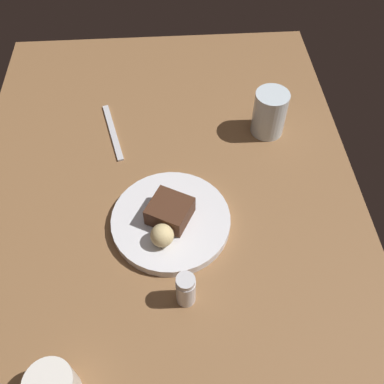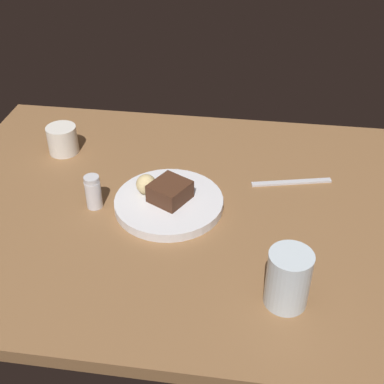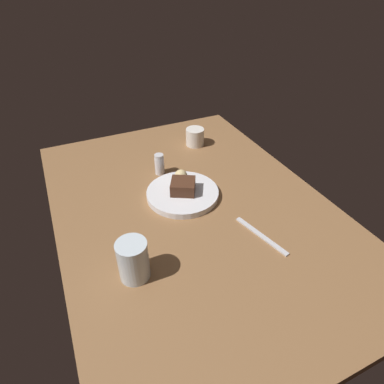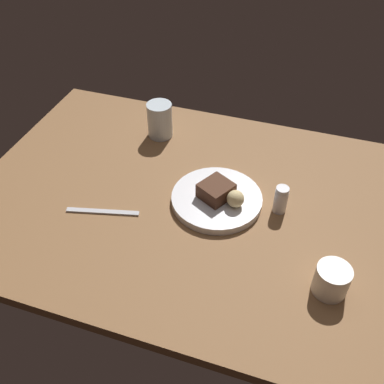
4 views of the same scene
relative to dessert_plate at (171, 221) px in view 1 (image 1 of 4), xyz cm
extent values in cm
cube|color=brown|center=(-6.12, -0.93, -2.54)|extent=(120.00, 84.00, 3.00)
cylinder|color=silver|center=(0.00, 0.00, 0.00)|extent=(23.94, 23.94, 2.09)
cube|color=#472819|center=(-0.28, -0.07, 3.11)|extent=(10.15, 10.32, 4.14)
sphere|color=#DBC184|center=(5.31, -1.73, 3.29)|extent=(4.49, 4.49, 4.49)
cylinder|color=silver|center=(16.26, 2.08, 2.26)|extent=(3.50, 3.50, 6.61)
cylinder|color=silver|center=(16.26, 2.08, 6.16)|extent=(3.32, 3.32, 1.20)
cylinder|color=silver|center=(-25.24, 23.93, 4.49)|extent=(7.72, 7.72, 11.08)
cube|color=silver|center=(-26.95, -12.96, -0.79)|extent=(18.79, 5.87, 0.50)
camera|label=1|loc=(47.77, 1.03, 72.53)|focal=40.21mm
camera|label=2|loc=(-17.58, 87.03, 68.03)|focal=47.54mm
camera|label=3|loc=(-79.48, 33.11, 64.91)|focal=30.30mm
camera|label=4|loc=(19.83, -80.89, 79.48)|focal=40.73mm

